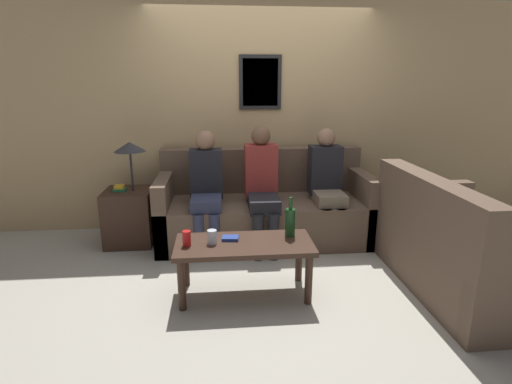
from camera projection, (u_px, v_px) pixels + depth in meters
name	position (u px, v px, depth m)	size (l,w,h in m)	color
ground_plane	(270.00, 258.00, 4.01)	(16.00, 16.00, 0.00)	#ADA899
wall_back	(260.00, 118.00, 4.66)	(9.00, 0.08, 2.60)	tan
couch_main	(264.00, 209.00, 4.46)	(2.29, 0.94, 0.97)	brown
couch_side	(460.00, 252.00, 3.34)	(0.94, 1.64, 0.97)	brown
coffee_table	(244.00, 250.00, 3.23)	(1.11, 0.51, 0.46)	#382319
side_table_with_lamp	(130.00, 212.00, 4.31)	(0.49, 0.49, 1.11)	#382319
wine_bottle	(290.00, 221.00, 3.32)	(0.08, 0.08, 0.34)	#19421E
drinking_glass	(212.00, 237.00, 3.18)	(0.08, 0.08, 0.11)	silver
book_stack	(230.00, 238.00, 3.27)	(0.14, 0.12, 0.03)	navy
soda_can	(187.00, 238.00, 3.14)	(0.07, 0.07, 0.12)	red
person_left	(206.00, 185.00, 4.13)	(0.34, 0.61, 1.23)	#2D334C
person_middle	(262.00, 183.00, 4.16)	(0.34, 0.66, 1.27)	black
person_right	(327.00, 182.00, 4.27)	(0.34, 0.58, 1.23)	#756651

